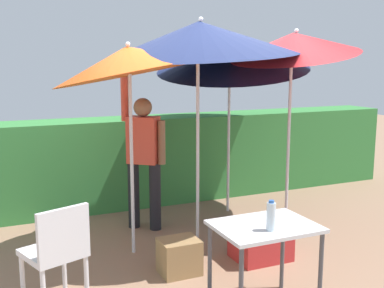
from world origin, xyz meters
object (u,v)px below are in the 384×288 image
cooler_box (261,239)px  bottle_water (271,216)px  umbrella_yellow (200,39)px  person_vendor (144,153)px  umbrella_rainbow (294,45)px  folding_table (265,235)px  umbrella_navy (232,56)px  crate_cardboard (179,256)px  umbrella_orange (129,61)px  chair_plastic (57,250)px

cooler_box → bottle_water: size_ratio=2.30×
umbrella_yellow → person_vendor: bearing=122.8°
umbrella_rainbow → bottle_water: umbrella_rainbow is taller
umbrella_yellow → folding_table: size_ratio=3.20×
folding_table → bottle_water: bottle_water is taller
umbrella_navy → cooler_box: 2.47m
crate_cardboard → bottle_water: 1.29m
person_vendor → cooler_box: person_vendor is taller
crate_cardboard → folding_table: folding_table is taller
cooler_box → crate_cardboard: 0.90m
umbrella_navy → umbrella_orange: bearing=-152.5°
umbrella_rainbow → umbrella_orange: bearing=177.0°
crate_cardboard → folding_table: 1.09m
umbrella_rainbow → umbrella_yellow: size_ratio=0.99×
person_vendor → crate_cardboard: (-0.09, -1.33, -0.76)m
cooler_box → folding_table: folding_table is taller
chair_plastic → crate_cardboard: chair_plastic is taller
umbrella_orange → cooler_box: umbrella_orange is taller
umbrella_yellow → bottle_water: 2.22m
chair_plastic → bottle_water: bottle_water is taller
umbrella_rainbow → umbrella_orange: (-1.91, 0.10, -0.18)m
umbrella_navy → folding_table: bearing=-112.5°
bottle_water → folding_table: bearing=76.0°
folding_table → umbrella_rainbow: bearing=49.0°
cooler_box → bottle_water: 1.33m
umbrella_orange → chair_plastic: (-0.89, -0.85, -1.52)m
umbrella_orange → umbrella_yellow: umbrella_yellow is taller
umbrella_navy → folding_table: (-1.00, -2.41, -1.45)m
umbrella_yellow → person_vendor: size_ratio=1.36×
umbrella_orange → umbrella_navy: 1.84m
umbrella_navy → crate_cardboard: size_ratio=6.84×
umbrella_rainbow → umbrella_navy: size_ratio=1.00×
person_vendor → cooler_box: (0.82, -1.35, -0.73)m
umbrella_rainbow → umbrella_yellow: bearing=173.8°
umbrella_rainbow → crate_cardboard: bearing=-161.5°
bottle_water → umbrella_yellow: bearing=84.0°
umbrella_yellow → folding_table: umbrella_yellow is taller
crate_cardboard → umbrella_orange: bearing=112.6°
umbrella_navy → folding_table: size_ratio=3.18×
umbrella_yellow → bottle_water: bearing=-96.0°
person_vendor → folding_table: bearing=-82.9°
umbrella_orange → bottle_water: bearing=-70.3°
crate_cardboard → chair_plastic: bearing=-169.8°
person_vendor → chair_plastic: 2.02m
umbrella_rainbow → umbrella_navy: umbrella_navy is taller
umbrella_orange → bottle_water: umbrella_orange is taller
umbrella_orange → umbrella_yellow: bearing=1.6°
umbrella_rainbow → cooler_box: bearing=-142.4°
person_vendor → folding_table: size_ratio=2.35×
umbrella_navy → crate_cardboard: umbrella_navy is taller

